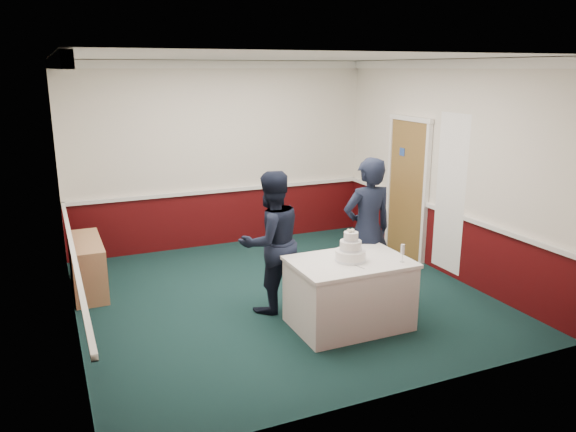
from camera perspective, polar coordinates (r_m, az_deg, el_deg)
name	(u,v)px	position (r m, az deg, el deg)	size (l,w,h in m)	color
ground	(282,296)	(7.38, -0.65, -8.14)	(5.00, 5.00, 0.00)	#132E2A
room_shell	(269,140)	(7.45, -1.98, 7.77)	(5.00, 5.00, 3.00)	silver
sideboard	(87,266)	(7.88, -19.70, -4.80)	(0.41, 1.20, 0.70)	tan
cake_table	(349,293)	(6.48, 6.24, -7.74)	(1.32, 0.92, 0.79)	white
wedding_cake	(350,251)	(6.31, 6.37, -3.55)	(0.35, 0.35, 0.36)	white
cake_knife	(357,266)	(6.17, 7.02, -5.07)	(0.01, 0.22, 0.01)	silver
champagne_flute	(403,250)	(6.34, 11.57, -3.42)	(0.05, 0.05, 0.21)	silver
person_man	(271,242)	(6.71, -1.74, -2.66)	(0.84, 0.65, 1.73)	black
person_woman	(367,230)	(7.06, 8.05, -1.44)	(0.67, 0.44, 1.84)	black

